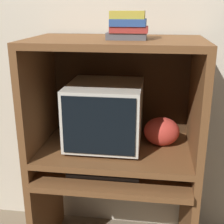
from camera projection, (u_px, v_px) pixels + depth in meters
name	position (u px, v px, depth m)	size (l,w,h in m)	color
wall_back	(122.00, 53.00, 2.06)	(6.00, 0.06, 2.60)	beige
desk_base	(114.00, 201.00, 1.97)	(0.97, 0.61, 0.66)	brown
desk_monitor_shelf	(115.00, 151.00, 1.90)	(0.97, 0.58, 0.12)	brown
hutch_upper	(116.00, 77.00, 1.79)	(0.97, 0.58, 0.64)	brown
crt_monitor	(105.00, 114.00, 1.87)	(0.43, 0.45, 0.38)	beige
keyboard	(104.00, 171.00, 1.82)	(0.42, 0.16, 0.03)	#2D2D30
mouse	(150.00, 175.00, 1.77)	(0.07, 0.05, 0.03)	#B7B7B7
snack_bag	(162.00, 131.00, 1.89)	(0.21, 0.16, 0.18)	#BC382D
book_stack	(128.00, 26.00, 1.61)	(0.21, 0.16, 0.14)	#4C4C51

